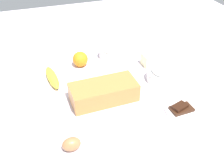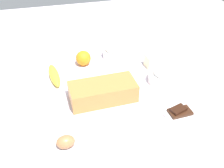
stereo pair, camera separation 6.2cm
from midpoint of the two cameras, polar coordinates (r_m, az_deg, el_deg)
ground_plane at (r=1.19m, az=1.50°, el=-1.99°), size 2.40×2.40×0.02m
loaf_pan at (r=1.11m, az=-0.41°, el=-1.63°), size 0.28×0.14×0.08m
flour_bowl at (r=1.42m, az=1.77°, el=7.02°), size 0.12×0.12×0.07m
sugar_bowl at (r=1.25m, az=12.59°, el=1.64°), size 0.14×0.14×0.07m
banana at (r=1.27m, az=-11.07°, el=1.86°), size 0.06×0.19×0.04m
orange_fruit at (r=1.35m, az=-4.93°, el=5.59°), size 0.08×0.08×0.08m
butter_block at (r=1.36m, az=10.48°, el=4.93°), size 0.09×0.07×0.06m
egg_near_butter at (r=0.94m, az=-8.13°, el=-12.37°), size 0.07×0.05×0.05m
chocolate_plate at (r=1.10m, az=16.05°, el=-6.09°), size 0.13×0.13×0.03m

